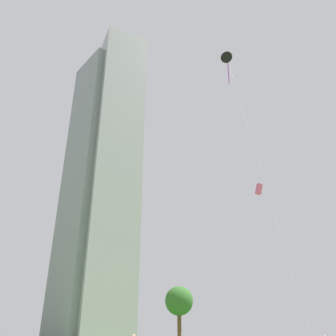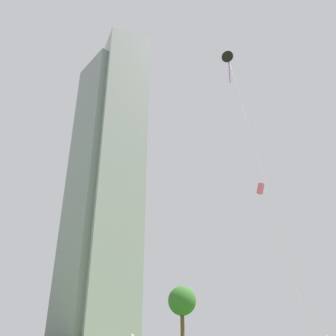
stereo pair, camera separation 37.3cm
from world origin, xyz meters
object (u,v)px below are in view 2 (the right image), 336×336
kite_flying_3 (261,189)px  park_tree_1 (182,301)px  distant_highrise_1 (104,183)px  distant_highrise_0 (113,171)px  kite_flying_2 (228,58)px

kite_flying_3 → park_tree_1: (3.57, 19.74, -9.13)m
distant_highrise_1 → park_tree_1: bearing=-107.8°
park_tree_1 → kite_flying_3: bearing=-100.3°
kite_flying_3 → distant_highrise_0: (17.63, 82.05, 38.68)m
distant_highrise_0 → kite_flying_3: bearing=-94.1°
kite_flying_2 → distant_highrise_0: distant_highrise_0 is taller
kite_flying_2 → distant_highrise_0: size_ratio=0.29×
kite_flying_2 → distant_highrise_0: (21.01, 82.68, 23.55)m
kite_flying_2 → kite_flying_3: kite_flying_2 is taller
distant_highrise_0 → distant_highrise_1: bearing=158.5°
kite_flying_3 → park_tree_1: bearing=79.7°
kite_flying_2 → park_tree_1: bearing=71.2°
kite_flying_3 → distant_highrise_1: 91.42m
kite_flying_3 → park_tree_1: kite_flying_3 is taller
kite_flying_2 → kite_flying_3: bearing=10.5°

